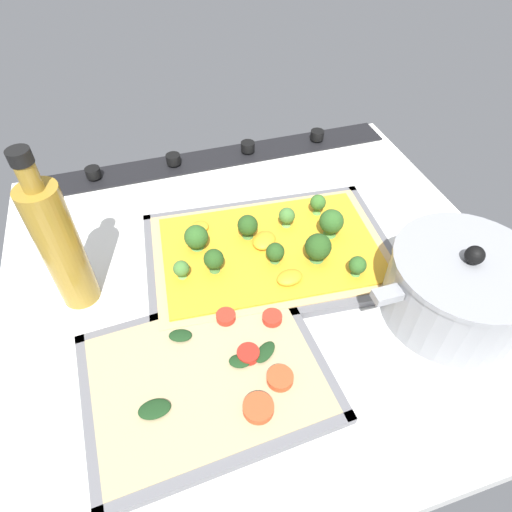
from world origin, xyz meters
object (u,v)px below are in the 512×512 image
(baking_tray_front, at_px, (270,254))
(oil_bottle, at_px, (60,245))
(broccoli_pizza, at_px, (272,248))
(veggie_pizza_back, at_px, (210,375))
(cooking_pot, at_px, (458,287))
(baking_tray_back, at_px, (206,378))

(baking_tray_front, bearing_deg, oil_bottle, -1.07)
(broccoli_pizza, bearing_deg, veggie_pizza_back, 52.07)
(baking_tray_front, relative_size, broccoli_pizza, 1.07)
(veggie_pizza_back, xyz_separation_m, oil_bottle, (0.15, -0.18, 0.09))
(veggie_pizza_back, relative_size, cooking_pot, 1.07)
(baking_tray_back, height_order, oil_bottle, oil_bottle)
(veggie_pizza_back, bearing_deg, baking_tray_back, -2.40)
(baking_tray_front, height_order, cooking_pot, cooking_pot)
(cooking_pot, bearing_deg, veggie_pizza_back, 0.86)
(baking_tray_front, distance_m, baking_tray_back, 0.23)
(broccoli_pizza, xyz_separation_m, oil_bottle, (0.29, -0.01, 0.08))
(cooking_pot, bearing_deg, broccoli_pizza, -40.59)
(broccoli_pizza, bearing_deg, oil_bottle, -1.26)
(baking_tray_back, bearing_deg, oil_bottle, -52.38)
(baking_tray_front, bearing_deg, cooking_pot, 139.52)
(broccoli_pizza, relative_size, veggie_pizza_back, 1.34)
(broccoli_pizza, height_order, cooking_pot, cooking_pot)
(broccoli_pizza, bearing_deg, baking_tray_back, 50.95)
(baking_tray_front, relative_size, baking_tray_back, 1.32)
(broccoli_pizza, height_order, oil_bottle, oil_bottle)
(baking_tray_front, distance_m, broccoli_pizza, 0.02)
(baking_tray_back, relative_size, cooking_pot, 1.17)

